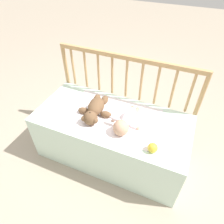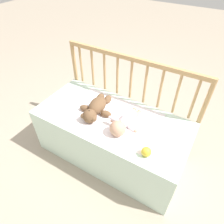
# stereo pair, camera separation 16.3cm
# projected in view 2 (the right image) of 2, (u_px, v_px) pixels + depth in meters

# --- Properties ---
(ground_plane) EXTENTS (12.00, 12.00, 0.00)m
(ground_plane) POSITION_uv_depth(u_px,v_px,m) (112.00, 152.00, 1.99)
(ground_plane) COLOR tan
(crib_mattress) EXTENTS (1.31, 0.62, 0.48)m
(crib_mattress) POSITION_uv_depth(u_px,v_px,m) (112.00, 137.00, 1.83)
(crib_mattress) COLOR silver
(crib_mattress) RESTS_ON ground_plane
(crib_rail) EXTENTS (1.31, 0.04, 0.89)m
(crib_rail) POSITION_uv_depth(u_px,v_px,m) (131.00, 84.00, 1.79)
(crib_rail) COLOR tan
(crib_rail) RESTS_ON ground_plane
(blanket) EXTENTS (0.77, 0.48, 0.01)m
(blanket) POSITION_uv_depth(u_px,v_px,m) (112.00, 116.00, 1.69)
(blanket) COLOR white
(blanket) RESTS_ON crib_mattress
(teddy_bear) EXTENTS (0.30, 0.40, 0.12)m
(teddy_bear) POSITION_uv_depth(u_px,v_px,m) (96.00, 108.00, 1.69)
(teddy_bear) COLOR brown
(teddy_bear) RESTS_ON crib_mattress
(baby) EXTENTS (0.25, 0.39, 0.12)m
(baby) POSITION_uv_depth(u_px,v_px,m) (124.00, 122.00, 1.56)
(baby) COLOR white
(baby) RESTS_ON crib_mattress
(toy_ball) EXTENTS (0.07, 0.07, 0.07)m
(toy_ball) POSITION_uv_depth(u_px,v_px,m) (146.00, 152.00, 1.37)
(toy_ball) COLOR yellow
(toy_ball) RESTS_ON crib_mattress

